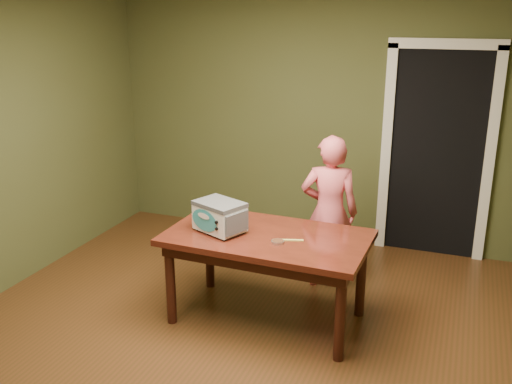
% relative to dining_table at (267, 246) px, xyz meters
% --- Properties ---
extents(floor, '(5.00, 5.00, 0.00)m').
position_rel_dining_table_xyz_m(floor, '(-0.16, -0.57, -0.65)').
color(floor, '#512C17').
rests_on(floor, ground).
extents(room_shell, '(4.52, 5.02, 2.61)m').
position_rel_dining_table_xyz_m(room_shell, '(-0.16, -0.57, 1.06)').
color(room_shell, '#454D29').
rests_on(room_shell, ground).
extents(doorway, '(1.10, 0.66, 2.25)m').
position_rel_dining_table_xyz_m(doorway, '(1.14, 2.21, 0.41)').
color(doorway, black).
rests_on(doorway, ground).
extents(dining_table, '(1.63, 0.95, 0.75)m').
position_rel_dining_table_xyz_m(dining_table, '(0.00, 0.00, 0.00)').
color(dining_table, '#3D150D').
rests_on(dining_table, floor).
extents(toy_oven, '(0.47, 0.40, 0.25)m').
position_rel_dining_table_xyz_m(toy_oven, '(-0.38, -0.07, 0.24)').
color(toy_oven, '#4C4F54').
rests_on(toy_oven, dining_table).
extents(baking_pan, '(0.10, 0.10, 0.02)m').
position_rel_dining_table_xyz_m(baking_pan, '(0.13, -0.13, 0.11)').
color(baking_pan, silver).
rests_on(baking_pan, dining_table).
extents(spatula, '(0.18, 0.08, 0.01)m').
position_rel_dining_table_xyz_m(spatula, '(0.22, -0.05, 0.10)').
color(spatula, '#CFC65A').
rests_on(spatula, dining_table).
extents(child, '(0.58, 0.44, 1.43)m').
position_rel_dining_table_xyz_m(child, '(0.32, 0.79, 0.06)').
color(child, '#E25D69').
rests_on(child, floor).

